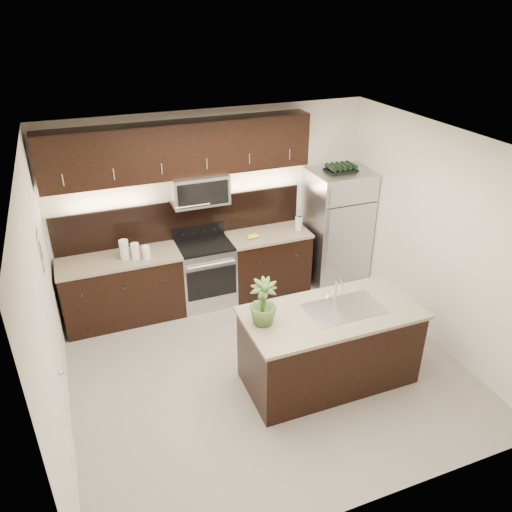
{
  "coord_description": "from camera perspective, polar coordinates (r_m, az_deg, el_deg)",
  "views": [
    {
      "loc": [
        -1.82,
        -4.34,
        4.0
      ],
      "look_at": [
        0.08,
        0.55,
        1.24
      ],
      "focal_mm": 35.0,
      "sensor_mm": 36.0,
      "label": 1
    }
  ],
  "objects": [
    {
      "name": "wine_rack",
      "position": [
        7.32,
        9.68,
        9.93
      ],
      "size": [
        0.44,
        0.27,
        0.1
      ],
      "color": "black",
      "rests_on": "refrigerator"
    },
    {
      "name": "bananas",
      "position": [
        7.04,
        -0.77,
        2.2
      ],
      "size": [
        0.21,
        0.18,
        0.06
      ],
      "primitive_type": "ellipsoid",
      "rotation": [
        0.0,
        0.0,
        0.2
      ],
      "color": "yellow",
      "rests_on": "counter_run"
    },
    {
      "name": "sink_faucet",
      "position": [
        5.59,
        10.01,
        -5.75
      ],
      "size": [
        0.84,
        0.5,
        0.28
      ],
      "color": "silver",
      "rests_on": "island"
    },
    {
      "name": "upper_fixtures",
      "position": [
        6.6,
        -8.35,
        11.06
      ],
      "size": [
        3.49,
        0.4,
        1.66
      ],
      "color": "black",
      "rests_on": "counter_run"
    },
    {
      "name": "island",
      "position": [
        5.8,
        8.37,
        -10.11
      ],
      "size": [
        1.96,
        0.96,
        0.94
      ],
      "color": "black",
      "rests_on": "ground"
    },
    {
      "name": "counter_run",
      "position": [
        7.12,
        -7.36,
        -2.25
      ],
      "size": [
        3.51,
        0.65,
        0.94
      ],
      "color": "black",
      "rests_on": "ground"
    },
    {
      "name": "canisters",
      "position": [
        6.65,
        -13.92,
        0.58
      ],
      "size": [
        0.37,
        0.22,
        0.26
      ],
      "rotation": [
        0.0,
        0.0,
        -0.41
      ],
      "color": "silver",
      "rests_on": "counter_run"
    },
    {
      "name": "room_walls",
      "position": [
        5.17,
        0.39,
        1.27
      ],
      "size": [
        4.52,
        4.02,
        2.71
      ],
      "color": "silver",
      "rests_on": "ground"
    },
    {
      "name": "plant",
      "position": [
        5.15,
        0.8,
        -5.31
      ],
      "size": [
        0.37,
        0.37,
        0.51
      ],
      "primitive_type": "imported",
      "rotation": [
        0.0,
        0.0,
        -0.37
      ],
      "color": "#3F5D25",
      "rests_on": "island"
    },
    {
      "name": "refrigerator",
      "position": [
        7.65,
        9.14,
        3.29
      ],
      "size": [
        0.85,
        0.77,
        1.76
      ],
      "primitive_type": "cube",
      "color": "#B2B2B7",
      "rests_on": "ground"
    },
    {
      "name": "ground",
      "position": [
        6.18,
        1.19,
        -12.64
      ],
      "size": [
        4.5,
        4.5,
        0.0
      ],
      "primitive_type": "plane",
      "color": "gray",
      "rests_on": "ground"
    },
    {
      "name": "french_press",
      "position": [
        7.31,
        4.89,
        3.87
      ],
      "size": [
        0.11,
        0.11,
        0.32
      ],
      "rotation": [
        0.0,
        0.0,
        0.13
      ],
      "color": "silver",
      "rests_on": "counter_run"
    }
  ]
}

